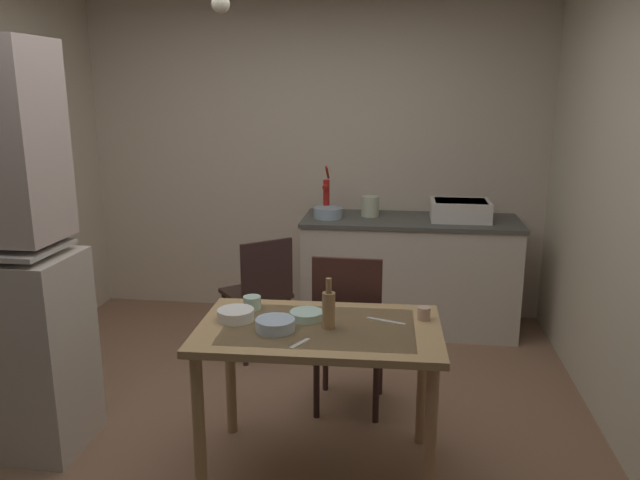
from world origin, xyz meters
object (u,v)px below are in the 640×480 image
(mixing_bowl_counter, at_px, (328,213))
(chair_far_side, at_px, (349,330))
(teacup_cream, at_px, (252,303))
(glass_bottle, at_px, (329,308))
(dining_table, at_px, (319,347))
(serving_bowl_wide, at_px, (306,315))
(sink_basin, at_px, (460,210))
(hand_pump, at_px, (326,194))
(chair_by_counter, at_px, (260,292))

(mixing_bowl_counter, distance_m, chair_far_side, 1.43)
(teacup_cream, height_order, glass_bottle, glass_bottle)
(dining_table, xyz_separation_m, serving_bowl_wide, (-0.07, 0.09, 0.12))
(sink_basin, relative_size, dining_table, 0.38)
(mixing_bowl_counter, bearing_deg, dining_table, -84.26)
(hand_pump, bearing_deg, dining_table, -83.83)
(sink_basin, relative_size, teacup_cream, 4.91)
(dining_table, relative_size, teacup_cream, 13.05)
(hand_pump, xyz_separation_m, glass_bottle, (0.26, -2.03, -0.20))
(serving_bowl_wide, bearing_deg, glass_bottle, -38.93)
(chair_by_counter, height_order, teacup_cream, chair_by_counter)
(sink_basin, bearing_deg, glass_bottle, -111.01)
(hand_pump, height_order, teacup_cream, hand_pump)
(mixing_bowl_counter, relative_size, chair_far_side, 0.23)
(sink_basin, bearing_deg, hand_pump, 177.48)
(mixing_bowl_counter, distance_m, teacup_cream, 1.75)
(glass_bottle, bearing_deg, hand_pump, 97.42)
(teacup_cream, bearing_deg, serving_bowl_wide, -18.88)
(hand_pump, distance_m, serving_bowl_wide, 1.96)
(sink_basin, xyz_separation_m, teacup_cream, (-1.18, -1.79, -0.17))
(chair_by_counter, bearing_deg, dining_table, -65.26)
(sink_basin, relative_size, chair_far_side, 0.46)
(glass_bottle, bearing_deg, teacup_cream, 154.51)
(chair_by_counter, distance_m, serving_bowl_wide, 1.35)
(dining_table, relative_size, chair_far_side, 1.21)
(serving_bowl_wide, bearing_deg, dining_table, -49.03)
(serving_bowl_wide, bearing_deg, teacup_cream, 161.12)
(glass_bottle, bearing_deg, serving_bowl_wide, 141.07)
(hand_pump, xyz_separation_m, dining_table, (0.22, -2.02, -0.40))
(sink_basin, xyz_separation_m, chair_by_counter, (-1.40, -0.68, -0.49))
(mixing_bowl_counter, bearing_deg, glass_bottle, -82.95)
(chair_by_counter, relative_size, serving_bowl_wide, 5.25)
(hand_pump, xyz_separation_m, chair_far_side, (0.31, -1.44, -0.54))
(dining_table, distance_m, chair_by_counter, 1.43)
(hand_pump, height_order, mixing_bowl_counter, hand_pump)
(hand_pump, bearing_deg, glass_bottle, -82.58)
(sink_basin, xyz_separation_m, chair_far_side, (-0.72, -1.39, -0.45))
(hand_pump, relative_size, serving_bowl_wide, 2.38)
(chair_by_counter, distance_m, glass_bottle, 1.50)
(serving_bowl_wide, distance_m, glass_bottle, 0.17)
(sink_basin, height_order, serving_bowl_wide, sink_basin)
(sink_basin, xyz_separation_m, dining_table, (-0.81, -1.97, -0.31))
(chair_far_side, xyz_separation_m, serving_bowl_wide, (-0.16, -0.49, 0.27))
(chair_far_side, bearing_deg, hand_pump, 102.12)
(dining_table, distance_m, glass_bottle, 0.21)
(chair_far_side, relative_size, glass_bottle, 3.98)
(teacup_cream, bearing_deg, sink_basin, 56.60)
(mixing_bowl_counter, relative_size, chair_by_counter, 0.26)
(hand_pump, bearing_deg, chair_by_counter, -117.51)
(chair_far_side, bearing_deg, teacup_cream, -139.63)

